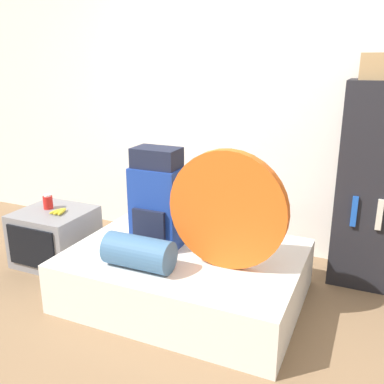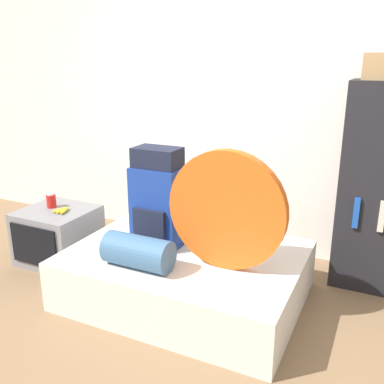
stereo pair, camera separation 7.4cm
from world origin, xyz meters
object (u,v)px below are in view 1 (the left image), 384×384
object	(u,v)px
tent_bag	(227,210)
bookshelf	(383,187)
television	(55,236)
backpack	(157,200)
sleeping_roll	(139,252)
canister	(48,202)

from	to	relation	value
tent_bag	bookshelf	size ratio (longest dim) A/B	0.51
television	bookshelf	distance (m)	2.64
backpack	sleeping_roll	distance (m)	0.45
backpack	sleeping_roll	xyz separation A→B (m)	(0.06, -0.37, -0.24)
tent_bag	backpack	bearing A→B (deg)	168.45
sleeping_roll	bookshelf	bearing A→B (deg)	39.39
television	bookshelf	world-z (taller)	bookshelf
tent_bag	sleeping_roll	size ratio (longest dim) A/B	1.71
backpack	canister	size ratio (longest dim) A/B	5.79
backpack	bookshelf	size ratio (longest dim) A/B	0.47
sleeping_roll	television	world-z (taller)	sleeping_roll
canister	television	bearing A→B (deg)	-26.13
sleeping_roll	bookshelf	distance (m)	1.84
sleeping_roll	bookshelf	size ratio (longest dim) A/B	0.30
backpack	canister	world-z (taller)	backpack
tent_bag	canister	xyz separation A→B (m)	(-1.67, 0.20, -0.24)
backpack	tent_bag	xyz separation A→B (m)	(0.57, -0.12, 0.04)
tent_bag	sleeping_roll	world-z (taller)	tent_bag
tent_bag	bookshelf	distance (m)	1.27
backpack	bookshelf	xyz separation A→B (m)	(1.46, 0.78, 0.06)
sleeping_roll	backpack	bearing A→B (deg)	99.38
television	canister	distance (m)	0.30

